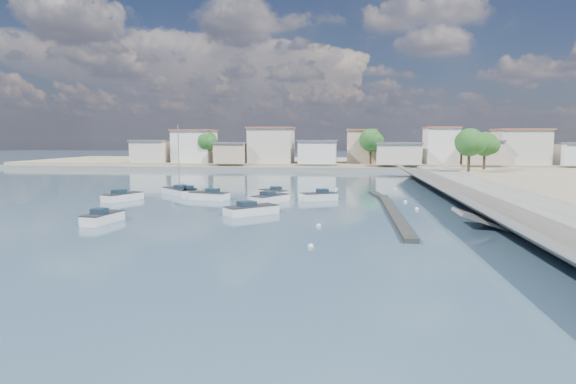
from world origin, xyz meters
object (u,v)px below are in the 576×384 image
Objects in this scene: sailboat at (178,191)px; motorboat_c at (207,196)px; motorboat_f at (272,193)px; motorboat_b at (272,199)px; motorboat_e at (124,197)px; motorboat_d at (317,197)px; motorboat_a at (104,218)px; motorboat_g at (190,193)px; motorboat_h at (254,210)px.

motorboat_c is at bearing -39.27° from sailboat.
motorboat_b is at bearing -81.92° from motorboat_f.
motorboat_c is at bearing 11.79° from motorboat_e.
motorboat_d is 22.32m from motorboat_e.
motorboat_a is at bearing -70.52° from motorboat_e.
motorboat_e is (-17.20, -0.36, 0.00)m from motorboat_b.
motorboat_f is at bearing 153.79° from motorboat_d.
motorboat_f is (-0.73, 5.13, 0.00)m from motorboat_b.
motorboat_c and motorboat_e have the same top height.
motorboat_f is (7.16, 3.55, -0.00)m from motorboat_c.
motorboat_a is 16.84m from motorboat_c.
motorboat_b is 14.06m from sailboat.
sailboat reaches higher than motorboat_g.
motorboat_f is at bearing -2.48° from sailboat.
motorboat_b is 0.57× the size of sailboat.
motorboat_b and motorboat_e have the same top height.
motorboat_g is (6.38, 4.37, 0.00)m from motorboat_e.
motorboat_e and motorboat_h have the same top height.
sailboat is (-12.54, 14.52, 0.03)m from motorboat_h.
motorboat_b is at bearing -23.72° from sailboat.
sailboat reaches higher than motorboat_e.
motorboat_c and motorboat_g have the same top height.
sailboat is at bearing 140.73° from motorboat_c.
motorboat_h is (0.39, -14.00, 0.00)m from motorboat_f.
motorboat_c is 0.99× the size of motorboat_e.
motorboat_c is at bearing -153.66° from motorboat_f.
motorboat_b is at bearing -20.31° from motorboat_g.
sailboat is (-17.83, 3.32, 0.03)m from motorboat_d.
motorboat_c is 3.80m from motorboat_g.
motorboat_h is at bearing -54.14° from motorboat_c.
motorboat_f is (16.48, 5.49, -0.00)m from motorboat_e.
motorboat_a is at bearing -129.49° from motorboat_b.
motorboat_d is at bearing -10.56° from sailboat.
motorboat_g and motorboat_h have the same top height.
motorboat_h is 19.18m from sailboat.
motorboat_h is (10.49, -12.87, -0.00)m from motorboat_g.
motorboat_e is at bearing -125.75° from sailboat.
motorboat_b and motorboat_h have the same top height.
motorboat_d is 0.90× the size of motorboat_h.
motorboat_c is at bearing 168.65° from motorboat_b.
motorboat_c and motorboat_d have the same top height.
motorboat_h is at bearing -88.40° from motorboat_f.
motorboat_c is 1.19× the size of motorboat_g.
motorboat_g is (-10.82, 4.01, 0.00)m from motorboat_b.
motorboat_c is at bearing 125.86° from motorboat_h.
motorboat_g is 2.63m from sailboat.
motorboat_e is 1.05× the size of motorboat_h.
motorboat_g is at bearing 34.38° from motorboat_e.
sailboat is at bearing 177.52° from motorboat_f.
motorboat_a is 0.89× the size of motorboat_c.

